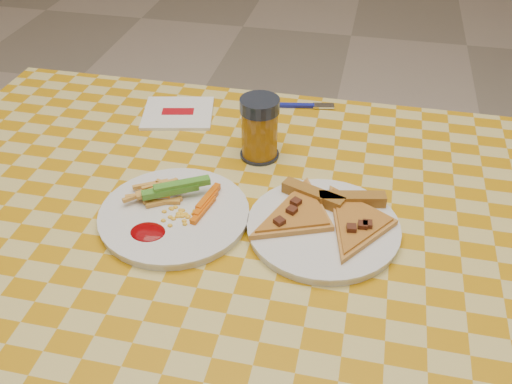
# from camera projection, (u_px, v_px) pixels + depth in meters

# --- Properties ---
(table) EXTENTS (1.28, 0.88, 0.76)m
(table) POSITION_uv_depth(u_px,v_px,m) (255.00, 261.00, 0.93)
(table) COLOR silver
(table) RESTS_ON ground
(plate_left) EXTENTS (0.29, 0.29, 0.01)m
(plate_left) POSITION_uv_depth(u_px,v_px,m) (174.00, 216.00, 0.89)
(plate_left) COLOR white
(plate_left) RESTS_ON table
(plate_right) EXTENTS (0.23, 0.23, 0.01)m
(plate_right) POSITION_uv_depth(u_px,v_px,m) (323.00, 229.00, 0.87)
(plate_right) COLOR white
(plate_right) RESTS_ON table
(fries_veggies) EXTENTS (0.16, 0.15, 0.04)m
(fries_veggies) POSITION_uv_depth(u_px,v_px,m) (171.00, 201.00, 0.90)
(fries_veggies) COLOR #E09747
(fries_veggies) RESTS_ON plate_left
(pizza_slices) EXTENTS (0.27, 0.23, 0.02)m
(pizza_slices) POSITION_uv_depth(u_px,v_px,m) (327.00, 216.00, 0.87)
(pizza_slices) COLOR gold
(pizza_slices) RESTS_ON plate_right
(drink_glass) EXTENTS (0.07, 0.07, 0.12)m
(drink_glass) POSITION_uv_depth(u_px,v_px,m) (260.00, 129.00, 1.00)
(drink_glass) COLOR black
(drink_glass) RESTS_ON table
(napkin) EXTENTS (0.16, 0.15, 0.01)m
(napkin) POSITION_uv_depth(u_px,v_px,m) (178.00, 113.00, 1.16)
(napkin) COLOR white
(napkin) RESTS_ON table
(fork) EXTENTS (0.14, 0.04, 0.01)m
(fork) POSITION_uv_depth(u_px,v_px,m) (302.00, 105.00, 1.18)
(fork) COLOR navy
(fork) RESTS_ON table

